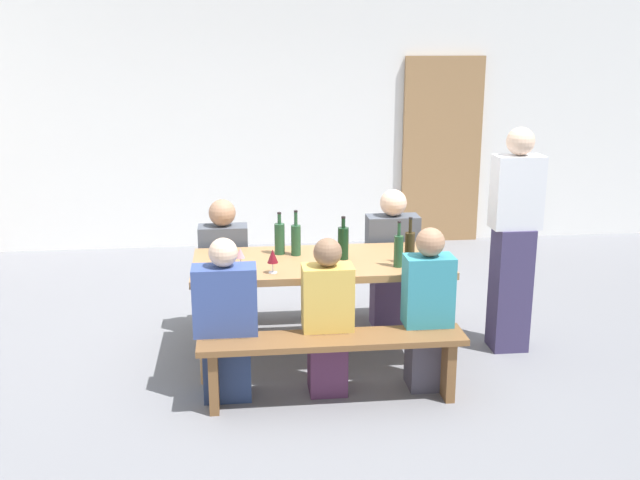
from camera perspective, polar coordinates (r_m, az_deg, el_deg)
ground_plane at (r=5.61m, az=0.00°, el=-8.90°), size 24.00×24.00×0.00m
back_wall at (r=8.41m, az=-2.53°, el=10.48°), size 14.00×0.20×3.20m
wooden_door at (r=8.63m, az=9.29°, el=6.74°), size 0.90×0.06×2.10m
tasting_table at (r=5.37m, az=0.00°, el=-2.40°), size 1.82×0.81×0.75m
bench_near at (r=4.83m, az=0.95°, el=-8.54°), size 1.72×0.30×0.45m
bench_far at (r=6.14m, az=-0.74°, el=-3.25°), size 1.72×0.30×0.45m
wine_bottle_0 at (r=5.19m, az=6.02°, el=-0.77°), size 0.07×0.07×0.33m
wine_bottle_1 at (r=5.48m, az=-3.11°, el=0.16°), size 0.08×0.08×0.32m
wine_bottle_2 at (r=5.35m, az=1.78°, el=-0.19°), size 0.08×0.08×0.31m
wine_bottle_3 at (r=5.28m, az=6.87°, el=-0.52°), size 0.07×0.07×0.33m
wine_bottle_4 at (r=5.44m, az=-1.85°, el=0.08°), size 0.07×0.07×0.34m
wine_glass_0 at (r=5.15m, az=8.05°, el=-0.93°), size 0.07×0.07×0.18m
wine_glass_1 at (r=5.04m, az=-3.64°, el=-1.29°), size 0.07×0.07×0.17m
wine_glass_2 at (r=5.14m, az=-6.11°, el=-1.07°), size 0.07×0.07×0.15m
seated_guest_near_0 at (r=4.87m, az=-7.22°, el=-6.44°), size 0.41×0.24×1.08m
seated_guest_near_1 at (r=4.90m, az=0.58°, el=-6.18°), size 0.33×0.24×1.06m
seated_guest_near_2 at (r=5.01m, az=8.21°, el=-5.50°), size 0.32×0.24×1.11m
seated_guest_far_0 at (r=5.92m, az=-7.33°, el=-2.33°), size 0.38×0.24×1.09m
seated_guest_far_1 at (r=6.04m, az=5.51°, el=-1.73°), size 0.41×0.24×1.14m
standing_host at (r=5.68m, az=14.56°, el=-0.29°), size 0.35×0.24×1.68m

